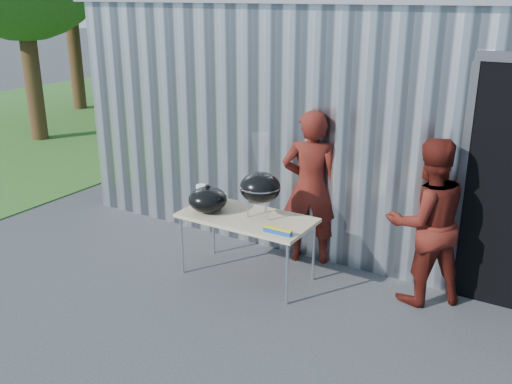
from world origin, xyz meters
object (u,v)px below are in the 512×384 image
Objects in this scene: kettle_grill at (260,181)px; folding_table at (247,219)px; person_bystander at (427,222)px; person_cook at (310,188)px.

folding_table is at bearing -151.61° from kettle_grill.
person_bystander is (1.85, 0.53, 0.18)m from folding_table.
kettle_grill is at bearing -25.23° from person_bystander.
person_bystander reaches higher than kettle_grill.
person_cook reaches higher than person_bystander.
person_cook reaches higher than kettle_grill.
folding_table is at bearing 39.86° from person_cook.
person_bystander is at bearing 16.00° from folding_table.
kettle_grill is 0.53× the size of person_bystander.
folding_table is 0.90m from person_cook.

